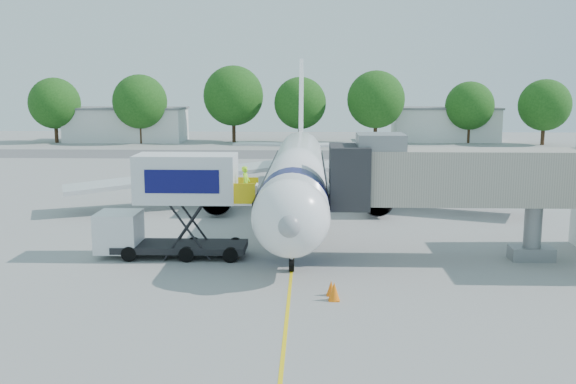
{
  "coord_description": "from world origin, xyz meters",
  "views": [
    {
      "loc": [
        0.9,
        -39.99,
        9.23
      ],
      "look_at": [
        -0.34,
        -5.02,
        3.2
      ],
      "focal_mm": 40.0,
      "sensor_mm": 36.0,
      "label": 1
    }
  ],
  "objects_px": {
    "jet_bridge": "(448,178)",
    "ground_tug": "(216,310)",
    "catering_hiloader": "(175,206)",
    "aircraft": "(297,173)"
  },
  "relations": [
    {
      "from": "aircraft",
      "to": "catering_hiloader",
      "type": "bearing_deg",
      "value": -119.39
    },
    {
      "from": "aircraft",
      "to": "ground_tug",
      "type": "distance_m",
      "value": 21.41
    },
    {
      "from": "aircraft",
      "to": "ground_tug",
      "type": "xyz_separation_m",
      "value": [
        -2.65,
        -21.13,
        -2.21
      ]
    },
    {
      "from": "aircraft",
      "to": "jet_bridge",
      "type": "relative_size",
      "value": 2.71
    },
    {
      "from": "jet_bridge",
      "to": "ground_tug",
      "type": "relative_size",
      "value": 3.55
    },
    {
      "from": "aircraft",
      "to": "catering_hiloader",
      "type": "height_order",
      "value": "aircraft"
    },
    {
      "from": "jet_bridge",
      "to": "ground_tug",
      "type": "height_order",
      "value": "jet_bridge"
    },
    {
      "from": "catering_hiloader",
      "to": "aircraft",
      "type": "bearing_deg",
      "value": 60.61
    },
    {
      "from": "jet_bridge",
      "to": "catering_hiloader",
      "type": "bearing_deg",
      "value": -179.99
    },
    {
      "from": "aircraft",
      "to": "catering_hiloader",
      "type": "xyz_separation_m",
      "value": [
        -6.27,
        -11.12,
        -0.19
      ]
    }
  ]
}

